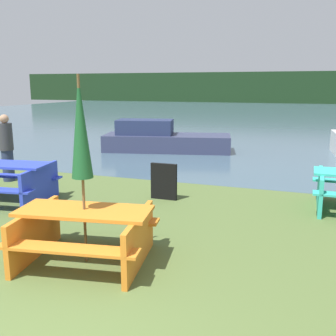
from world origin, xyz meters
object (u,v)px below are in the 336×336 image
picnic_table_orange (85,230)px  umbrella_darkgreen (80,129)px  signboard (164,181)px  boat (162,139)px  picnic_table_blue (6,179)px  person (7,148)px

picnic_table_orange → umbrella_darkgreen: (-0.00, -0.00, 1.34)m
umbrella_darkgreen → signboard: 3.40m
picnic_table_orange → boat: bearing=103.8°
umbrella_darkgreen → boat: (-2.16, 8.80, -1.37)m
picnic_table_orange → boat: size_ratio=0.42×
picnic_table_orange → picnic_table_blue: size_ratio=1.01×
picnic_table_blue → umbrella_darkgreen: size_ratio=0.79×
person → signboard: 4.18m
boat → person: 5.86m
picnic_table_blue → picnic_table_orange: bearing=-32.2°
boat → person: size_ratio=2.86×
person → picnic_table_blue: bearing=-49.7°
umbrella_darkgreen → picnic_table_orange: bearing=76.0°
picnic_table_blue → boat: size_ratio=0.41×
picnic_table_blue → signboard: 3.16m
person → signboard: (4.15, -0.22, -0.44)m
person → umbrella_darkgreen: bearing=-38.5°
signboard → boat: bearing=110.6°
picnic_table_blue → person: person is taller
picnic_table_blue → umbrella_darkgreen: umbrella_darkgreen is taller
person → signboard: person is taller
picnic_table_orange → picnic_table_blue: picnic_table_blue is taller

